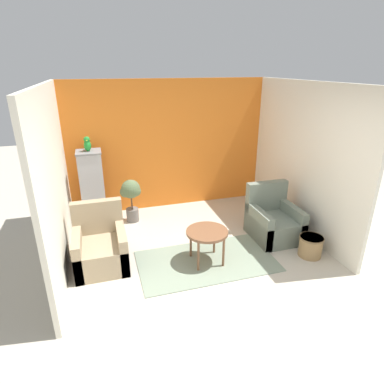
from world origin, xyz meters
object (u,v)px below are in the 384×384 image
object	(u,v)px
potted_plant	(131,195)
wicker_basket	(311,246)
armchair_left	(101,248)
armchair_right	(273,222)
birdcage	(93,190)
parrot	(87,144)
coffee_table	(207,234)

from	to	relation	value
potted_plant	wicker_basket	bearing A→B (deg)	-38.76
armchair_left	wicker_basket	size ratio (longest dim) A/B	2.49
armchair_right	birdcage	world-z (taller)	birdcage
armchair_left	parrot	bearing A→B (deg)	92.00
wicker_basket	armchair_left	bearing A→B (deg)	167.38
birdcage	parrot	xyz separation A→B (m)	(0.00, 0.00, 0.84)
parrot	armchair_left	bearing A→B (deg)	-88.00
armchair_left	armchair_right	size ratio (longest dim) A/B	1.00
coffee_table	potted_plant	world-z (taller)	potted_plant
armchair_right	birdcage	xyz separation A→B (m)	(-2.88, 1.41, 0.37)
birdcage	wicker_basket	size ratio (longest dim) A/B	3.80
coffee_table	birdcage	bearing A→B (deg)	130.69
parrot	potted_plant	size ratio (longest dim) A/B	0.32
potted_plant	birdcage	bearing A→B (deg)	169.44
birdcage	potted_plant	distance (m)	0.68
wicker_basket	potted_plant	bearing A→B (deg)	141.24
coffee_table	parrot	size ratio (longest dim) A/B	2.34
armchair_right	potted_plant	xyz separation A→B (m)	(-2.22, 1.29, 0.26)
coffee_table	potted_plant	distance (m)	1.91
coffee_table	potted_plant	xyz separation A→B (m)	(-0.90, 1.69, 0.07)
armchair_left	wicker_basket	bearing A→B (deg)	-12.62
armchair_right	potted_plant	bearing A→B (deg)	149.87
armchair_left	coffee_table	bearing A→B (deg)	-14.37
parrot	coffee_table	bearing A→B (deg)	-49.34
coffee_table	potted_plant	bearing A→B (deg)	118.01
coffee_table	wicker_basket	world-z (taller)	coffee_table
armchair_right	wicker_basket	world-z (taller)	armchair_right
birdcage	potted_plant	size ratio (longest dim) A/B	1.68
coffee_table	wicker_basket	bearing A→B (deg)	-10.93
armchair_right	armchair_left	bearing A→B (deg)	-179.83
coffee_table	armchair_right	distance (m)	1.40
coffee_table	armchair_left	size ratio (longest dim) A/B	0.68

